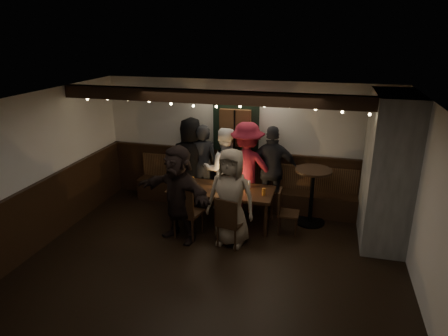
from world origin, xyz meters
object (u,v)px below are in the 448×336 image
(chair_near_left, at_px, (185,210))
(high_top, at_px, (312,189))
(chair_near_right, at_px, (228,220))
(person_d, at_px, (247,168))
(person_a, at_px, (192,162))
(chair_end, at_px, (284,209))
(person_c, at_px, (224,169))
(person_f, at_px, (178,194))
(person_e, at_px, (272,170))
(person_b, at_px, (203,165))
(dining_table, at_px, (221,192))
(person_g, at_px, (231,197))

(chair_near_left, relative_size, high_top, 0.90)
(chair_near_right, bearing_deg, person_d, 90.28)
(person_d, bearing_deg, high_top, 164.09)
(person_a, bearing_deg, chair_near_left, 86.24)
(chair_near_left, distance_m, chair_end, 1.79)
(high_top, distance_m, person_c, 1.80)
(chair_near_left, xyz_separation_m, person_f, (-0.11, -0.04, 0.31))
(person_f, bearing_deg, person_e, 70.44)
(high_top, height_order, person_f, person_f)
(chair_near_left, relative_size, person_b, 0.57)
(person_a, xyz_separation_m, person_f, (0.29, -1.55, -0.06))
(person_b, bearing_deg, person_f, 83.70)
(chair_end, bearing_deg, person_c, 150.95)
(dining_table, relative_size, high_top, 1.80)
(person_b, distance_m, person_f, 1.54)
(chair_near_right, xyz_separation_m, person_d, (-0.01, 1.52, 0.42))
(person_c, height_order, person_g, person_c)
(chair_near_right, xyz_separation_m, person_g, (0.00, 0.16, 0.35))
(person_d, height_order, person_f, person_d)
(person_d, relative_size, person_g, 1.09)
(chair_end, height_order, person_d, person_d)
(high_top, xyz_separation_m, person_g, (-1.30, -1.12, 0.16))
(chair_near_right, relative_size, person_c, 0.53)
(chair_end, bearing_deg, person_e, 112.75)
(person_b, relative_size, person_g, 1.02)
(high_top, height_order, person_d, person_d)
(person_g, bearing_deg, person_b, 127.86)
(dining_table, xyz_separation_m, chair_near_left, (-0.45, -0.75, -0.09))
(dining_table, distance_m, chair_end, 1.22)
(person_c, bearing_deg, person_d, 163.22)
(chair_near_right, height_order, person_d, person_d)
(dining_table, bearing_deg, person_a, 137.87)
(chair_near_left, bearing_deg, person_e, 49.48)
(person_a, bearing_deg, chair_end, 139.15)
(chair_end, distance_m, person_b, 2.03)
(person_c, bearing_deg, person_e, 169.01)
(person_b, xyz_separation_m, person_e, (1.44, 0.01, 0.02))
(person_a, distance_m, person_d, 1.20)
(chair_end, xyz_separation_m, person_g, (-0.85, -0.61, 0.39))
(chair_near_left, distance_m, person_b, 1.55)
(person_a, height_order, person_f, person_a)
(chair_near_right, bearing_deg, chair_end, 42.40)
(person_d, bearing_deg, chair_near_left, 54.70)
(dining_table, relative_size, person_c, 1.14)
(person_d, bearing_deg, person_g, 84.60)
(chair_near_left, bearing_deg, person_f, -161.52)
(chair_end, xyz_separation_m, person_e, (-0.36, 0.85, 0.43))
(person_b, bearing_deg, dining_table, 120.25)
(chair_near_right, bearing_deg, person_e, 73.18)
(person_b, bearing_deg, person_d, 166.59)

